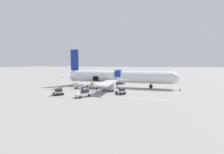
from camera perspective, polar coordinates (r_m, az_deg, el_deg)
The scene contains 18 objects.
ground_plane at distance 40.72m, azimuth 3.84°, elevation -4.40°, with size 500.00×500.00×0.00m, color gray.
apron_marking_line at distance 31.26m, azimuth -5.28°, elevation -7.35°, with size 28.78×1.00×0.01m.
airplane at distance 43.11m, azimuth 1.95°, elevation -0.01°, with size 32.70×25.30×11.00m.
baggage_tug_lead at distance 33.28m, azimuth 3.42°, elevation -5.53°, with size 2.61×2.46×1.43m.
baggage_tug_mid at distance 31.03m, azimuth -10.86°, elevation -6.32°, with size 2.62×3.28×1.49m.
baggage_tug_rear at distance 34.53m, azimuth -19.75°, elevation -5.42°, with size 2.88×2.94×1.39m.
baggage_cart_loading at distance 40.72m, azimuth -6.69°, elevation -3.67°, with size 3.66×2.51×1.08m.
baggage_cart_queued at distance 41.34m, azimuth -12.05°, elevation -3.61°, with size 3.50×2.12×1.09m.
ground_crew_loader_a at distance 37.27m, azimuth -6.03°, elevation -3.93°, with size 0.58×0.40×1.68m.
ground_crew_loader_b at distance 41.30m, azimuth -3.57°, elevation -2.91°, with size 0.59×0.58×1.83m.
ground_crew_driver at distance 38.13m, azimuth -7.01°, elevation -3.75°, with size 0.42×0.58×1.67m.
ground_crew_supervisor at distance 39.79m, azimuth -3.43°, elevation -3.32°, with size 0.59×0.42×1.69m.
ground_crew_helper at distance 43.14m, azimuth -7.68°, elevation -2.73°, with size 0.53×0.53×1.64m.
ground_crew_marshal at distance 40.49m, azimuth -1.96°, elevation -3.23°, with size 0.49×0.54×1.61m.
suitcase_on_tarmac_upright at distance 39.09m, azimuth -9.53°, elevation -4.40°, with size 0.59×0.37×0.73m.
suitcase_on_tarmac_spare at distance 42.37m, azimuth -9.37°, elevation -3.65°, with size 0.40×0.35×0.74m.
safety_cone_nose at distance 41.27m, azimuth 24.46°, elevation -4.25°, with size 0.59×0.59×0.73m.
safety_cone_engine_left at distance 30.54m, azimuth -4.85°, elevation -7.05°, with size 0.59×0.59×0.67m.
Camera 1 is at (7.73, -39.40, 6.79)m, focal length 24.00 mm.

